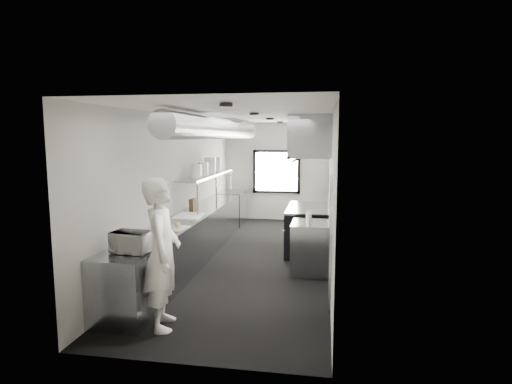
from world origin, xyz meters
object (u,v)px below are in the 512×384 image
at_px(plate_stack_b, 203,169).
at_px(squeeze_bottle_a, 309,221).
at_px(cutting_board, 189,216).
at_px(knife_block, 193,204).
at_px(deli_tub_a, 135,239).
at_px(deli_tub_b, 146,233).
at_px(plate_stack_d, 217,164).
at_px(plate_stack_a, 196,171).
at_px(squeeze_bottle_d, 307,217).
at_px(prep_counter, 189,240).
at_px(far_work_table, 232,208).
at_px(small_plate, 177,228).
at_px(exhaust_hood, 312,137).
at_px(squeeze_bottle_b, 308,220).
at_px(bottle_station, 310,247).
at_px(microwave, 131,242).
at_px(squeeze_bottle_e, 310,215).
at_px(pass_shelf, 208,176).
at_px(squeeze_bottle_c, 309,217).
at_px(line_cook, 162,254).
at_px(range, 307,229).
at_px(plate_stack_c, 210,165).

relative_size(plate_stack_b, squeeze_bottle_a, 1.64).
bearing_deg(cutting_board, knife_block, 102.02).
xyz_separation_m(deli_tub_a, deli_tub_b, (0.01, 0.35, 0.00)).
bearing_deg(plate_stack_d, squeeze_bottle_a, -50.48).
distance_m(plate_stack_a, squeeze_bottle_d, 2.57).
bearing_deg(prep_counter, far_work_table, 90.00).
bearing_deg(far_work_table, small_plate, -88.22).
relative_size(exhaust_hood, squeeze_bottle_b, 13.20).
distance_m(bottle_station, microwave, 3.26).
bearing_deg(deli_tub_a, bottle_station, 37.16).
relative_size(deli_tub_a, plate_stack_d, 0.41).
bearing_deg(exhaust_hood, squeeze_bottle_e, -88.41).
bearing_deg(pass_shelf, exhaust_hood, -7.47).
xyz_separation_m(prep_counter, squeeze_bottle_c, (2.28, -0.20, 0.54)).
distance_m(cutting_board, squeeze_bottle_a, 2.36).
bearing_deg(squeeze_bottle_d, line_cook, -123.18).
bearing_deg(pass_shelf, knife_block, -98.88).
relative_size(prep_counter, squeeze_bottle_d, 37.04).
xyz_separation_m(pass_shelf, squeeze_bottle_a, (2.33, -2.04, -0.55)).
relative_size(exhaust_hood, knife_block, 9.93).
bearing_deg(small_plate, squeeze_bottle_b, 16.18).
relative_size(far_work_table, knife_block, 5.42).
relative_size(range, squeeze_bottle_d, 9.88).
height_order(plate_stack_b, squeeze_bottle_b, plate_stack_b).
bearing_deg(bottle_station, line_cook, -125.23).
relative_size(cutting_board, plate_stack_b, 2.25).
height_order(exhaust_hood, squeeze_bottle_d, exhaust_hood).
relative_size(pass_shelf, plate_stack_b, 10.53).
height_order(squeeze_bottle_c, squeeze_bottle_e, squeeze_bottle_c).
bearing_deg(plate_stack_b, squeeze_bottle_b, -34.08).
bearing_deg(knife_block, plate_stack_c, 86.61).
height_order(plate_stack_c, squeeze_bottle_b, plate_stack_c).
relative_size(bottle_station, plate_stack_a, 3.42).
bearing_deg(pass_shelf, squeeze_bottle_d, -34.92).
bearing_deg(plate_stack_a, line_cook, -79.57).
xyz_separation_m(deli_tub_a, squeeze_bottle_a, (2.40, 1.49, 0.04)).
xyz_separation_m(line_cook, deli_tub_b, (-0.66, 1.00, 0.00)).
distance_m(bottle_station, plate_stack_b, 3.00).
bearing_deg(range, squeeze_bottle_e, -85.34).
xyz_separation_m(deli_tub_a, cutting_board, (0.11, 2.05, -0.04)).
relative_size(small_plate, plate_stack_c, 0.48).
relative_size(microwave, squeeze_bottle_d, 2.81).
xyz_separation_m(line_cook, plate_stack_a, (-0.63, 3.42, 0.75)).
xyz_separation_m(prep_counter, plate_stack_a, (-0.07, 0.75, 1.25)).
relative_size(bottle_station, squeeze_bottle_d, 5.56).
bearing_deg(squeeze_bottle_a, plate_stack_a, 151.34).
relative_size(plate_stack_d, squeeze_bottle_e, 2.00).
xyz_separation_m(microwave, deli_tub_a, (-0.18, 0.48, -0.09)).
bearing_deg(deli_tub_a, range, 54.54).
relative_size(exhaust_hood, plate_stack_c, 6.06).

